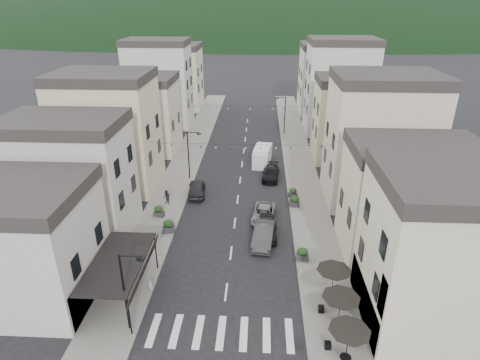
% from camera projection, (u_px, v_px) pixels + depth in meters
% --- Properties ---
extents(ground, '(700.00, 700.00, 0.00)m').
position_uv_depth(ground, '(218.00, 358.00, 24.59)').
color(ground, black).
rests_on(ground, ground).
extents(sidewalk_left, '(4.00, 76.00, 0.12)m').
position_uv_depth(sidewalk_left, '(187.00, 160.00, 53.93)').
color(sidewalk_left, slate).
rests_on(sidewalk_left, ground).
extents(sidewalk_right, '(4.00, 76.00, 0.12)m').
position_uv_depth(sidewalk_right, '(299.00, 162.00, 53.21)').
color(sidewalk_right, slate).
rests_on(sidewalk_right, ground).
extents(hill_backdrop, '(640.00, 360.00, 70.00)m').
position_uv_depth(hill_backdrop, '(259.00, 25.00, 296.50)').
color(hill_backdrop, black).
rests_on(hill_backdrop, ground).
extents(boutique_building, '(12.00, 8.00, 8.00)m').
position_uv_depth(boutique_building, '(5.00, 249.00, 28.18)').
color(boutique_building, '#AFA9A0').
rests_on(boutique_building, ground).
extents(bistro_building, '(10.00, 8.00, 10.00)m').
position_uv_depth(bistro_building, '(450.00, 259.00, 25.43)').
color(bistro_building, beige).
rests_on(bistro_building, ground).
extents(boutique_awning, '(3.77, 7.50, 3.28)m').
position_uv_depth(boutique_awning, '(122.00, 263.00, 28.16)').
color(boutique_awning, black).
rests_on(boutique_awning, ground).
extents(buildings_row_left, '(10.20, 54.16, 14.00)m').
position_uv_depth(buildings_row_left, '(143.00, 104.00, 56.93)').
color(buildings_row_left, '#AFA9A0').
rests_on(buildings_row_left, ground).
extents(buildings_row_right, '(10.20, 54.16, 14.50)m').
position_uv_depth(buildings_row_right, '(351.00, 108.00, 54.41)').
color(buildings_row_right, beige).
rests_on(buildings_row_right, ground).
extents(cafe_terrace, '(2.50, 8.10, 2.53)m').
position_uv_depth(cafe_terrace, '(341.00, 301.00, 25.77)').
color(cafe_terrace, black).
rests_on(cafe_terrace, ground).
extents(streetlamp_left_near, '(1.70, 0.56, 6.00)m').
position_uv_depth(streetlamp_left_near, '(128.00, 285.00, 25.13)').
color(streetlamp_left_near, black).
rests_on(streetlamp_left_near, ground).
extents(streetlamp_left_far, '(1.70, 0.56, 6.00)m').
position_uv_depth(streetlamp_left_far, '(190.00, 150.00, 46.88)').
color(streetlamp_left_far, black).
rests_on(streetlamp_left_far, ground).
extents(streetlamp_right_far, '(1.70, 0.56, 6.00)m').
position_uv_depth(streetlamp_right_far, '(283.00, 111.00, 62.64)').
color(streetlamp_right_far, black).
rests_on(streetlamp_right_far, ground).
extents(bollards, '(11.66, 10.26, 0.60)m').
position_uv_depth(bollards, '(225.00, 292.00, 29.40)').
color(bollards, gray).
rests_on(bollards, ground).
extents(bunting_near, '(19.00, 0.28, 0.62)m').
position_uv_depth(bunting_near, '(238.00, 147.00, 42.16)').
color(bunting_near, black).
rests_on(bunting_near, ground).
extents(bunting_far, '(19.00, 0.28, 0.62)m').
position_uv_depth(bunting_far, '(245.00, 108.00, 56.66)').
color(bunting_far, black).
rests_on(bunting_far, ground).
extents(parked_car_a, '(1.83, 4.51, 1.53)m').
position_uv_depth(parked_car_a, '(267.00, 229.00, 36.73)').
color(parked_car_a, black).
rests_on(parked_car_a, ground).
extents(parked_car_b, '(2.27, 5.08, 1.62)m').
position_uv_depth(parked_car_b, '(264.00, 234.00, 35.78)').
color(parked_car_b, '#323134').
rests_on(parked_car_b, ground).
extents(parked_car_c, '(2.60, 4.81, 1.28)m').
position_uv_depth(parked_car_c, '(264.00, 214.00, 39.46)').
color(parked_car_c, gray).
rests_on(parked_car_c, ground).
extents(parked_car_d, '(2.33, 4.82, 1.35)m').
position_uv_depth(parked_car_d, '(271.00, 173.00, 48.35)').
color(parked_car_d, black).
rests_on(parked_car_d, ground).
extents(parked_car_e, '(2.27, 4.67, 1.54)m').
position_uv_depth(parked_car_e, '(197.00, 188.00, 44.37)').
color(parked_car_e, black).
rests_on(parked_car_e, ground).
extents(delivery_van, '(2.64, 5.24, 2.40)m').
position_uv_depth(delivery_van, '(262.00, 155.00, 52.38)').
color(delivery_van, silver).
rests_on(delivery_van, ground).
extents(pedestrian_a, '(0.67, 0.57, 1.56)m').
position_uv_depth(pedestrian_a, '(135.00, 256.00, 32.63)').
color(pedestrian_a, black).
rests_on(pedestrian_a, sidewalk_left).
extents(pedestrian_b, '(0.97, 0.95, 1.57)m').
position_uv_depth(pedestrian_b, '(167.00, 197.00, 42.15)').
color(pedestrian_b, '#251E28').
rests_on(pedestrian_b, sidewalk_left).
extents(planter_la, '(1.25, 0.87, 1.28)m').
position_uv_depth(planter_la, '(169.00, 226.00, 37.14)').
color(planter_la, '#2B2B2D').
rests_on(planter_la, sidewalk_left).
extents(planter_lb, '(1.11, 0.72, 1.15)m').
position_uv_depth(planter_lb, '(159.00, 211.00, 39.85)').
color(planter_lb, '#2D2D30').
rests_on(planter_lb, sidewalk_left).
extents(planter_ra, '(1.10, 0.67, 1.18)m').
position_uv_depth(planter_ra, '(302.00, 254.00, 33.24)').
color(planter_ra, '#313133').
rests_on(planter_ra, sidewalk_right).
extents(planter_rb, '(1.17, 0.75, 1.22)m').
position_uv_depth(planter_rb, '(294.00, 201.00, 41.72)').
color(planter_rb, '#29292B').
rests_on(planter_rb, sidewalk_right).
extents(planter_rc, '(1.01, 0.68, 1.04)m').
position_uv_depth(planter_rc, '(293.00, 193.00, 43.73)').
color(planter_rc, '#2C2B2E').
rests_on(planter_rc, sidewalk_right).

